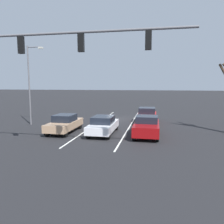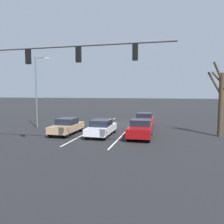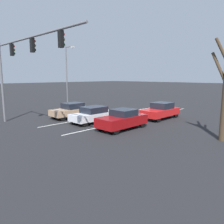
% 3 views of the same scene
% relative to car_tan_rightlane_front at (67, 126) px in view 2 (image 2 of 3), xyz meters
% --- Properties ---
extents(ground_plane, '(240.00, 240.00, 0.00)m').
position_rel_car_tan_rightlane_front_xyz_m(ground_plane, '(-3.36, -7.74, -0.76)').
color(ground_plane, black).
extents(lane_stripe_left_divider, '(0.12, 18.30, 0.01)m').
position_rel_car_tan_rightlane_front_xyz_m(lane_stripe_left_divider, '(-5.12, -4.59, -0.76)').
color(lane_stripe_left_divider, silver).
rests_on(lane_stripe_left_divider, ground_plane).
extents(lane_stripe_center_divider, '(0.12, 18.30, 0.01)m').
position_rel_car_tan_rightlane_front_xyz_m(lane_stripe_center_divider, '(-1.60, -4.59, -0.76)').
color(lane_stripe_center_divider, silver).
rests_on(lane_stripe_center_divider, ground_plane).
extents(car_tan_rightlane_front, '(1.80, 4.40, 1.50)m').
position_rel_car_tan_rightlane_front_xyz_m(car_tan_rightlane_front, '(0.00, 0.00, 0.00)').
color(car_tan_rightlane_front, tan).
rests_on(car_tan_rightlane_front, ground_plane).
extents(car_maroon_leftlane_front, '(1.89, 4.26, 1.57)m').
position_rel_car_tan_rightlane_front_xyz_m(car_maroon_leftlane_front, '(-6.84, 0.06, 0.02)').
color(car_maroon_leftlane_front, maroon).
rests_on(car_maroon_leftlane_front, ground_plane).
extents(car_white_midlane_front, '(1.82, 4.48, 1.46)m').
position_rel_car_tan_rightlane_front_xyz_m(car_white_midlane_front, '(-3.35, -0.00, -0.01)').
color(car_white_midlane_front, silver).
rests_on(car_white_midlane_front, ground_plane).
extents(car_red_leftlane_second, '(1.90, 4.41, 1.59)m').
position_rel_car_tan_rightlane_front_xyz_m(car_red_leftlane_second, '(-6.65, -5.82, 0.04)').
color(car_red_leftlane_second, red).
rests_on(car_red_leftlane_second, ground_plane).
extents(traffic_signal_gantry, '(12.36, 0.37, 7.08)m').
position_rel_car_tan_rightlane_front_xyz_m(traffic_signal_gantry, '(-1.18, 5.55, 4.68)').
color(traffic_signal_gantry, slate).
rests_on(traffic_signal_gantry, ground_plane).
extents(street_lamp_right_shoulder, '(1.68, 0.24, 7.72)m').
position_rel_car_tan_rightlane_front_xyz_m(street_lamp_right_shoulder, '(4.59, -2.63, 3.67)').
color(street_lamp_right_shoulder, slate).
rests_on(street_lamp_right_shoulder, ground_plane).
extents(bare_tree_near, '(2.25, 2.26, 6.53)m').
position_rel_car_tan_rightlane_front_xyz_m(bare_tree_near, '(-13.56, -2.18, 2.54)').
color(bare_tree_near, '#423323').
rests_on(bare_tree_near, ground_plane).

